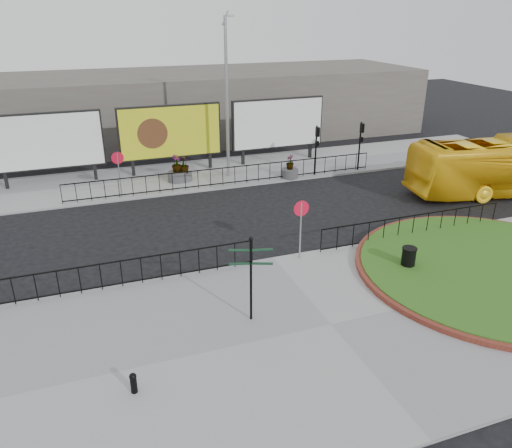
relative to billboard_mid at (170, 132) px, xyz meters
name	(u,v)px	position (x,y,z in m)	size (l,w,h in m)	color
ground	(273,260)	(1.50, -12.97, -2.60)	(90.00, 90.00, 0.00)	black
pavement_near	(331,326)	(1.50, -17.97, -2.54)	(30.00, 10.00, 0.12)	gray
pavement_far	(201,174)	(1.50, -0.97, -2.54)	(44.00, 6.00, 0.12)	gray
brick_edge	(493,269)	(9.00, -16.97, -2.39)	(10.40, 10.40, 0.18)	maroon
grass_lawn	(493,269)	(9.00, -16.97, -2.37)	(10.00, 10.00, 0.22)	#224B14
railing_near_left	(121,273)	(-4.50, -13.27, -1.93)	(10.00, 0.10, 1.10)	black
railing_near_right	(413,226)	(8.00, -13.27, -1.93)	(9.00, 0.10, 1.10)	black
railing_far	(229,176)	(2.50, -3.67, -1.93)	(18.00, 0.10, 1.10)	black
speed_sign_far	(118,165)	(-3.50, -3.57, -0.68)	(0.64, 0.07, 2.47)	gray
speed_sign_near	(301,217)	(2.50, -13.37, -0.68)	(0.64, 0.07, 2.47)	gray
billboard_left	(46,142)	(-7.00, 0.00, 0.00)	(6.20, 0.31, 4.10)	black
billboard_mid	(170,132)	(0.00, 0.00, 0.00)	(6.20, 0.31, 4.10)	black
billboard_right	(278,124)	(7.00, 0.00, 0.00)	(6.20, 0.31, 4.10)	black
lamp_post	(227,97)	(3.01, -1.97, 2.23)	(0.74, 0.18, 9.23)	gray
signal_pole_a	(317,143)	(8.00, -3.63, -0.50)	(0.22, 0.26, 3.00)	black
signal_pole_b	(361,139)	(11.00, -3.63, -0.50)	(0.22, 0.26, 3.00)	black
building_backdrop	(167,107)	(1.50, 9.03, -0.10)	(40.00, 10.00, 5.00)	#5A574F
fingerpost_sign	(251,271)	(-0.80, -16.80, -0.71)	(1.36, 0.62, 2.94)	black
bollard	(133,382)	(-4.82, -18.94, -2.15)	(0.20, 0.20, 0.60)	black
litter_bin	(408,259)	(6.00, -15.72, -2.01)	(0.57, 0.57, 0.94)	black
bus	(510,166)	(16.62, -9.86, -1.04)	(2.61, 11.17, 3.11)	yellow
planter_a	(177,172)	(-0.13, -1.97, -1.95)	(1.09, 1.09, 1.57)	#4C4C4F
planter_b	(184,171)	(0.30, -1.97, -1.90)	(0.89, 0.89, 1.48)	#4C4C4F
planter_c	(290,170)	(6.34, -3.57, -2.03)	(1.01, 1.01, 1.38)	#4C4C4F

